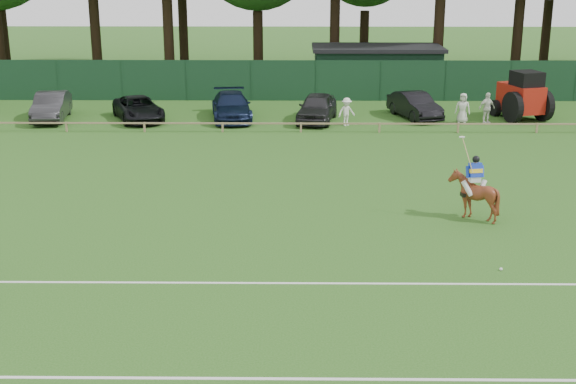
{
  "coord_description": "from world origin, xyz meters",
  "views": [
    {
      "loc": [
        0.75,
        -20.44,
        8.59
      ],
      "look_at": [
        0.5,
        3.0,
        1.4
      ],
      "focal_mm": 48.0,
      "sensor_mm": 36.0,
      "label": 1
    }
  ],
  "objects_px": {
    "spectator_mid": "(487,108)",
    "utility_shed": "(376,69)",
    "suv_black": "(138,109)",
    "hatch_grey": "(317,108)",
    "sedan_grey": "(51,106)",
    "tractor": "(522,97)",
    "polo_ball": "(501,269)",
    "sedan_navy": "(231,106)",
    "spectator_right": "(463,108)",
    "horse_chestnut": "(473,195)",
    "estate_black": "(415,105)",
    "spectator_left": "(347,112)"
  },
  "relations": [
    {
      "from": "polo_ball",
      "to": "tractor",
      "type": "xyz_separation_m",
      "value": [
        6.5,
        21.37,
        1.22
      ]
    },
    {
      "from": "sedan_grey",
      "to": "spectator_right",
      "type": "bearing_deg",
      "value": -9.04
    },
    {
      "from": "sedan_grey",
      "to": "polo_ball",
      "type": "relative_size",
      "value": 50.68
    },
    {
      "from": "sedan_grey",
      "to": "spectator_mid",
      "type": "bearing_deg",
      "value": -9.14
    },
    {
      "from": "sedan_grey",
      "to": "suv_black",
      "type": "distance_m",
      "value": 4.79
    },
    {
      "from": "spectator_mid",
      "to": "utility_shed",
      "type": "xyz_separation_m",
      "value": [
        -4.95,
        9.74,
        0.7
      ]
    },
    {
      "from": "suv_black",
      "to": "spectator_right",
      "type": "height_order",
      "value": "spectator_right"
    },
    {
      "from": "spectator_left",
      "to": "spectator_mid",
      "type": "relative_size",
      "value": 0.89
    },
    {
      "from": "horse_chestnut",
      "to": "hatch_grey",
      "type": "bearing_deg",
      "value": -83.1
    },
    {
      "from": "estate_black",
      "to": "spectator_left",
      "type": "relative_size",
      "value": 2.91
    },
    {
      "from": "horse_chestnut",
      "to": "tractor",
      "type": "distance_m",
      "value": 17.95
    },
    {
      "from": "estate_black",
      "to": "tractor",
      "type": "xyz_separation_m",
      "value": [
        5.8,
        -0.34,
        0.56
      ]
    },
    {
      "from": "horse_chestnut",
      "to": "spectator_right",
      "type": "distance_m",
      "value": 16.06
    },
    {
      "from": "spectator_right",
      "to": "sedan_navy",
      "type": "bearing_deg",
      "value": -169.5
    },
    {
      "from": "spectator_left",
      "to": "utility_shed",
      "type": "bearing_deg",
      "value": 51.96
    },
    {
      "from": "spectator_mid",
      "to": "spectator_right",
      "type": "height_order",
      "value": "spectator_mid"
    },
    {
      "from": "sedan_grey",
      "to": "spectator_right",
      "type": "relative_size",
      "value": 2.82
    },
    {
      "from": "hatch_grey",
      "to": "spectator_mid",
      "type": "bearing_deg",
      "value": 7.76
    },
    {
      "from": "sedan_grey",
      "to": "polo_ball",
      "type": "height_order",
      "value": "sedan_grey"
    },
    {
      "from": "sedan_navy",
      "to": "hatch_grey",
      "type": "height_order",
      "value": "hatch_grey"
    },
    {
      "from": "hatch_grey",
      "to": "tractor",
      "type": "bearing_deg",
      "value": 13.74
    },
    {
      "from": "estate_black",
      "to": "tractor",
      "type": "distance_m",
      "value": 5.84
    },
    {
      "from": "utility_shed",
      "to": "hatch_grey",
      "type": "bearing_deg",
      "value": -113.87
    },
    {
      "from": "sedan_grey",
      "to": "sedan_navy",
      "type": "xyz_separation_m",
      "value": [
        9.84,
        0.27,
        -0.02
      ]
    },
    {
      "from": "spectator_mid",
      "to": "polo_ball",
      "type": "height_order",
      "value": "spectator_mid"
    },
    {
      "from": "hatch_grey",
      "to": "estate_black",
      "type": "relative_size",
      "value": 1.04
    },
    {
      "from": "suv_black",
      "to": "sedan_navy",
      "type": "bearing_deg",
      "value": -19.7
    },
    {
      "from": "polo_ball",
      "to": "tractor",
      "type": "bearing_deg",
      "value": 73.09
    },
    {
      "from": "suv_black",
      "to": "tractor",
      "type": "height_order",
      "value": "tractor"
    },
    {
      "from": "horse_chestnut",
      "to": "spectator_mid",
      "type": "bearing_deg",
      "value": -114.8
    },
    {
      "from": "sedan_grey",
      "to": "tractor",
      "type": "bearing_deg",
      "value": -6.63
    },
    {
      "from": "horse_chestnut",
      "to": "utility_shed",
      "type": "height_order",
      "value": "utility_shed"
    },
    {
      "from": "horse_chestnut",
      "to": "tractor",
      "type": "height_order",
      "value": "tractor"
    },
    {
      "from": "suv_black",
      "to": "spectator_mid",
      "type": "relative_size",
      "value": 2.79
    },
    {
      "from": "sedan_grey",
      "to": "utility_shed",
      "type": "xyz_separation_m",
      "value": [
        18.64,
        9.07,
        0.79
      ]
    },
    {
      "from": "sedan_grey",
      "to": "spectator_right",
      "type": "distance_m",
      "value": 22.33
    },
    {
      "from": "horse_chestnut",
      "to": "estate_black",
      "type": "height_order",
      "value": "horse_chestnut"
    },
    {
      "from": "estate_black",
      "to": "spectator_mid",
      "type": "bearing_deg",
      "value": -39.38
    },
    {
      "from": "suv_black",
      "to": "spectator_mid",
      "type": "xyz_separation_m",
      "value": [
        18.8,
        -0.62,
        0.19
      ]
    },
    {
      "from": "hatch_grey",
      "to": "polo_ball",
      "type": "bearing_deg",
      "value": -66.61
    },
    {
      "from": "horse_chestnut",
      "to": "estate_black",
      "type": "xyz_separation_m",
      "value": [
        0.53,
        17.13,
        -0.12
      ]
    },
    {
      "from": "sedan_grey",
      "to": "hatch_grey",
      "type": "distance_m",
      "value": 14.53
    },
    {
      "from": "suv_black",
      "to": "estate_black",
      "type": "relative_size",
      "value": 1.08
    },
    {
      "from": "spectator_right",
      "to": "tractor",
      "type": "bearing_deg",
      "value": 30.53
    },
    {
      "from": "suv_black",
      "to": "hatch_grey",
      "type": "bearing_deg",
      "value": -24.31
    },
    {
      "from": "suv_black",
      "to": "tractor",
      "type": "xyz_separation_m",
      "value": [
        20.97,
        0.45,
        0.62
      ]
    },
    {
      "from": "sedan_grey",
      "to": "tractor",
      "type": "relative_size",
      "value": 1.24
    },
    {
      "from": "utility_shed",
      "to": "horse_chestnut",
      "type": "bearing_deg",
      "value": -88.24
    },
    {
      "from": "sedan_grey",
      "to": "sedan_navy",
      "type": "distance_m",
      "value": 9.84
    },
    {
      "from": "horse_chestnut",
      "to": "sedan_grey",
      "type": "relative_size",
      "value": 0.36
    }
  ]
}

